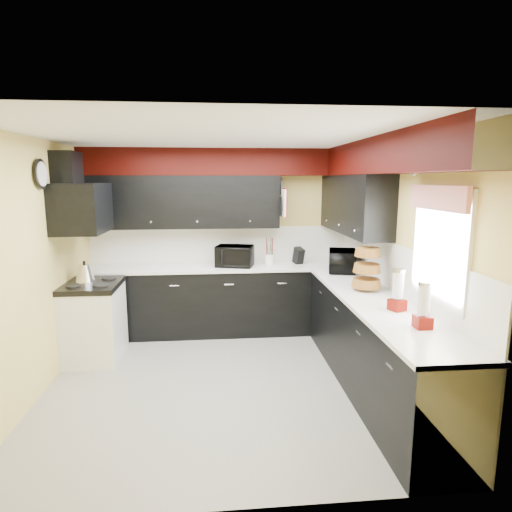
{
  "coord_description": "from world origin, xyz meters",
  "views": [
    {
      "loc": [
        -0.05,
        -4.22,
        2.09
      ],
      "look_at": [
        0.42,
        0.84,
        1.19
      ],
      "focal_mm": 30.0,
      "sensor_mm": 36.0,
      "label": 1
    }
  ],
  "objects_px": {
    "kettle": "(85,273)",
    "toaster_oven": "(235,256)",
    "microwave": "(342,261)",
    "knife_block": "(299,256)",
    "utensil_crock": "(269,259)"
  },
  "relations": [
    {
      "from": "utensil_crock",
      "to": "kettle",
      "type": "distance_m",
      "value": 2.37
    },
    {
      "from": "toaster_oven",
      "to": "kettle",
      "type": "relative_size",
      "value": 2.17
    },
    {
      "from": "kettle",
      "to": "toaster_oven",
      "type": "bearing_deg",
      "value": 19.47
    },
    {
      "from": "knife_block",
      "to": "kettle",
      "type": "relative_size",
      "value": 1.01
    },
    {
      "from": "knife_block",
      "to": "utensil_crock",
      "type": "bearing_deg",
      "value": 161.49
    },
    {
      "from": "toaster_oven",
      "to": "utensil_crock",
      "type": "distance_m",
      "value": 0.5
    },
    {
      "from": "microwave",
      "to": "kettle",
      "type": "bearing_deg",
      "value": 107.49
    },
    {
      "from": "microwave",
      "to": "knife_block",
      "type": "relative_size",
      "value": 2.2
    },
    {
      "from": "utensil_crock",
      "to": "toaster_oven",
      "type": "bearing_deg",
      "value": -170.54
    },
    {
      "from": "toaster_oven",
      "to": "kettle",
      "type": "height_order",
      "value": "toaster_oven"
    },
    {
      "from": "microwave",
      "to": "utensil_crock",
      "type": "bearing_deg",
      "value": 72.41
    },
    {
      "from": "toaster_oven",
      "to": "utensil_crock",
      "type": "xyz_separation_m",
      "value": [
        0.48,
        0.08,
        -0.07
      ]
    },
    {
      "from": "microwave",
      "to": "kettle",
      "type": "xyz_separation_m",
      "value": [
        -3.13,
        -0.17,
        -0.06
      ]
    },
    {
      "from": "toaster_oven",
      "to": "microwave",
      "type": "height_order",
      "value": "toaster_oven"
    },
    {
      "from": "toaster_oven",
      "to": "kettle",
      "type": "distance_m",
      "value": 1.89
    }
  ]
}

